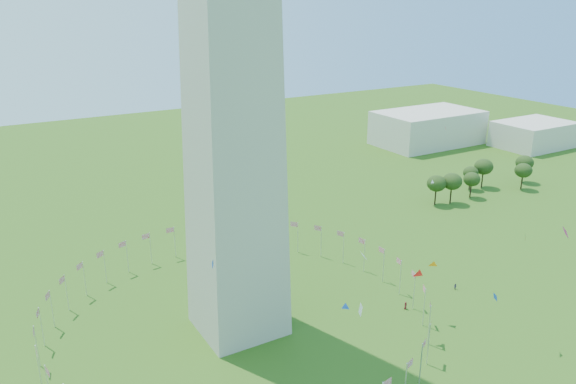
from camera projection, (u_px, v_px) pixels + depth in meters
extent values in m
cylinder|color=silver|center=(384.00, 266.00, 139.69)|extent=(0.24, 0.24, 9.00)
cylinder|color=silver|center=(364.00, 256.00, 145.05)|extent=(0.24, 0.24, 9.00)
cylinder|color=silver|center=(343.00, 248.00, 149.67)|extent=(0.24, 0.24, 9.00)
cylinder|color=silver|center=(321.00, 242.00, 153.41)|extent=(0.24, 0.24, 9.00)
cylinder|color=silver|center=(298.00, 237.00, 156.15)|extent=(0.24, 0.24, 9.00)
cylinder|color=silver|center=(274.00, 235.00, 157.80)|extent=(0.24, 0.24, 9.00)
cylinder|color=silver|center=(249.00, 234.00, 158.32)|extent=(0.24, 0.24, 9.00)
cylinder|color=silver|center=(224.00, 235.00, 157.70)|extent=(0.24, 0.24, 9.00)
cylinder|color=silver|center=(200.00, 238.00, 155.94)|extent=(0.24, 0.24, 9.00)
cylinder|color=silver|center=(175.00, 242.00, 153.11)|extent=(0.24, 0.24, 9.00)
cylinder|color=silver|center=(151.00, 248.00, 149.29)|extent=(0.24, 0.24, 9.00)
cylinder|color=silver|center=(127.00, 257.00, 144.59)|extent=(0.24, 0.24, 9.00)
cylinder|color=silver|center=(105.00, 267.00, 139.16)|extent=(0.24, 0.24, 9.00)
cylinder|color=silver|center=(85.00, 279.00, 133.17)|extent=(0.24, 0.24, 9.00)
cylinder|color=silver|center=(67.00, 293.00, 126.79)|extent=(0.24, 0.24, 9.00)
cylinder|color=silver|center=(52.00, 309.00, 120.22)|extent=(0.24, 0.24, 9.00)
cylinder|color=silver|center=(42.00, 327.00, 113.66)|extent=(0.24, 0.24, 9.00)
cylinder|color=silver|center=(37.00, 346.00, 107.31)|extent=(0.24, 0.24, 9.00)
cylinder|color=silver|center=(39.00, 367.00, 101.36)|extent=(0.24, 0.24, 9.00)
cylinder|color=silver|center=(421.00, 365.00, 101.88)|extent=(0.24, 0.24, 9.00)
cylinder|color=silver|center=(428.00, 344.00, 107.88)|extent=(0.24, 0.24, 9.00)
cylinder|color=silver|center=(429.00, 325.00, 114.26)|extent=(0.24, 0.24, 9.00)
cylinder|color=silver|center=(424.00, 307.00, 120.83)|extent=(0.24, 0.24, 9.00)
cylinder|color=silver|center=(414.00, 291.00, 127.39)|extent=(0.24, 0.24, 9.00)
cylinder|color=silver|center=(400.00, 277.00, 133.74)|extent=(0.24, 0.24, 9.00)
cube|color=beige|center=(428.00, 128.00, 272.70)|extent=(50.00, 30.00, 16.00)
cube|color=beige|center=(534.00, 134.00, 268.08)|extent=(35.00, 25.00, 12.00)
imported|color=#571318|center=(405.00, 306.00, 128.47)|extent=(1.05, 0.93, 1.78)
imported|color=#301A4F|center=(455.00, 286.00, 137.30)|extent=(0.64, 0.78, 1.51)
plane|color=orange|center=(433.00, 264.00, 120.94)|extent=(1.50, 2.03, 2.20)
plane|color=blue|center=(213.00, 264.00, 83.24)|extent=(0.29, 1.47, 1.50)
plane|color=white|center=(233.00, 285.00, 110.76)|extent=(1.29, 0.12, 1.30)
plane|color=white|center=(364.00, 256.00, 99.55)|extent=(1.78, 2.01, 1.74)
plane|color=red|center=(446.00, 128.00, 125.61)|extent=(1.03, 0.72, 1.07)
plane|color=blue|center=(495.00, 297.00, 92.95)|extent=(0.67, 1.49, 1.40)
plane|color=blue|center=(345.00, 307.00, 101.15)|extent=(1.15, 0.95, 1.50)
plane|color=white|center=(361.00, 310.00, 102.65)|extent=(1.73, 1.67, 2.19)
plane|color=white|center=(432.00, 182.00, 136.15)|extent=(0.97, 0.24, 0.95)
plane|color=green|center=(525.00, 237.00, 110.39)|extent=(1.70, 1.26, 1.91)
plane|color=red|center=(418.00, 274.00, 114.00)|extent=(2.39, 1.36, 2.61)
plane|color=#CC2699|center=(566.00, 232.00, 93.60)|extent=(1.97, 1.57, 2.16)
ellipsoid|color=#2B4717|center=(436.00, 191.00, 192.32)|extent=(6.55, 6.55, 10.24)
ellipsoid|color=#2B4717|center=(451.00, 189.00, 193.42)|extent=(6.82, 6.82, 10.66)
ellipsoid|color=#2B4717|center=(471.00, 185.00, 199.33)|extent=(5.86, 5.86, 9.16)
ellipsoid|color=#2B4717|center=(470.00, 178.00, 207.67)|extent=(5.62, 5.62, 8.78)
ellipsoid|color=#2B4717|center=(483.00, 174.00, 209.97)|extent=(6.91, 6.91, 10.79)
ellipsoid|color=#2B4717|center=(522.00, 177.00, 207.98)|extent=(6.26, 6.26, 9.78)
ellipsoid|color=#2B4717|center=(524.00, 169.00, 215.85)|extent=(6.69, 6.69, 10.46)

